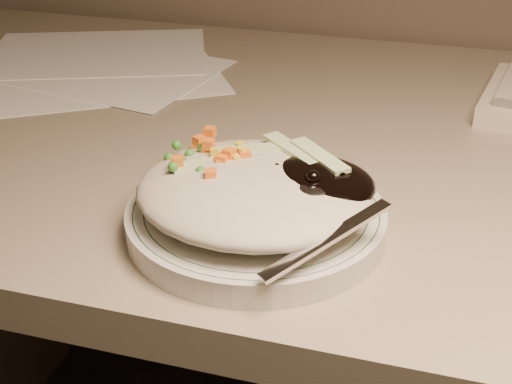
# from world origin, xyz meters

# --- Properties ---
(desk) EXTENTS (1.40, 0.70, 0.74)m
(desk) POSITION_xyz_m (0.00, 1.38, 0.54)
(desk) COLOR gray
(desk) RESTS_ON ground
(plate) EXTENTS (0.21, 0.21, 0.02)m
(plate) POSITION_xyz_m (-0.07, 1.16, 0.75)
(plate) COLOR beige
(plate) RESTS_ON desk
(plate_rim) EXTENTS (0.20, 0.20, 0.00)m
(plate_rim) POSITION_xyz_m (-0.07, 1.16, 0.76)
(plate_rim) COLOR #144723
(plate_rim) RESTS_ON plate
(meal) EXTENTS (0.21, 0.19, 0.05)m
(meal) POSITION_xyz_m (-0.07, 1.16, 0.78)
(meal) COLOR #B6AD93
(meal) RESTS_ON plate
(papers) EXTENTS (0.41, 0.41, 0.00)m
(papers) POSITION_xyz_m (-0.39, 1.50, 0.74)
(papers) COLOR white
(papers) RESTS_ON desk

